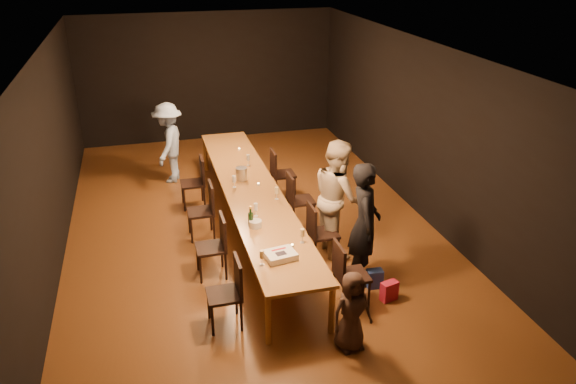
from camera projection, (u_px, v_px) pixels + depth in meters
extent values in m
plane|color=#4D2C13|center=(253.00, 230.00, 9.48)|extent=(10.00, 10.00, 0.00)
cube|color=black|center=(208.00, 77.00, 13.26)|extent=(6.00, 0.04, 3.00)
cube|color=black|center=(375.00, 352.00, 4.46)|extent=(6.00, 0.04, 3.00)
cube|color=black|center=(48.00, 164.00, 8.15)|extent=(0.04, 10.00, 3.00)
cube|color=black|center=(423.00, 131.00, 9.57)|extent=(0.04, 10.00, 3.00)
cube|color=silver|center=(247.00, 50.00, 8.24)|extent=(6.00, 10.00, 0.04)
cube|color=#9A5F2C|center=(251.00, 191.00, 9.18)|extent=(0.90, 6.00, 0.05)
cylinder|color=#9A5F2C|center=(268.00, 320.00, 6.69)|extent=(0.08, 0.08, 0.70)
cylinder|color=#9A5F2C|center=(332.00, 309.00, 6.88)|extent=(0.08, 0.08, 0.70)
cylinder|color=#9A5F2C|center=(206.00, 155.00, 11.79)|extent=(0.08, 0.08, 0.70)
cylinder|color=#9A5F2C|center=(243.00, 151.00, 11.98)|extent=(0.08, 0.08, 0.70)
imported|color=black|center=(365.00, 224.00, 7.75)|extent=(0.60, 0.75, 1.80)
imported|color=beige|center=(337.00, 197.00, 8.55)|extent=(0.69, 0.89, 1.81)
imported|color=#8FADDD|center=(169.00, 143.00, 11.10)|extent=(0.90, 1.18, 1.61)
imported|color=#3A2820|center=(352.00, 311.00, 6.57)|extent=(0.55, 0.40, 1.03)
cube|color=#B81B39|center=(389.00, 291.00, 7.60)|extent=(0.26, 0.19, 0.28)
cube|color=#2542A2|center=(375.00, 279.00, 7.88)|extent=(0.23, 0.16, 0.27)
cube|color=white|center=(280.00, 255.00, 7.19)|extent=(0.43, 0.36, 0.09)
cube|color=black|center=(281.00, 253.00, 7.14)|extent=(0.15, 0.12, 0.00)
cube|color=red|center=(279.00, 249.00, 7.24)|extent=(0.20, 0.06, 0.00)
cylinder|color=silver|center=(255.00, 224.00, 7.96)|extent=(0.20, 0.20, 0.10)
cylinder|color=#AAAAAE|center=(241.00, 174.00, 9.50)|extent=(0.23, 0.23, 0.22)
cylinder|color=#B2B7B2|center=(292.00, 246.00, 7.47)|extent=(0.05, 0.05, 0.03)
cylinder|color=#B2B7B2|center=(258.00, 184.00, 9.33)|extent=(0.05, 0.05, 0.03)
cylinder|color=#B2B7B2|center=(239.00, 149.00, 10.88)|extent=(0.05, 0.05, 0.03)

